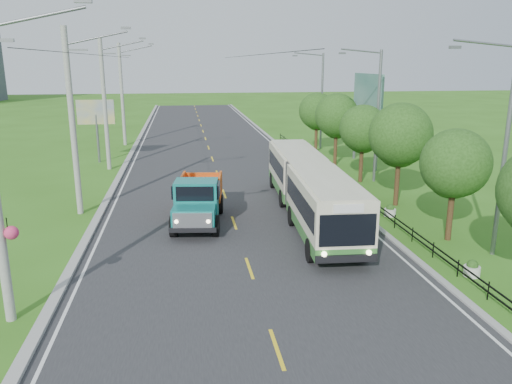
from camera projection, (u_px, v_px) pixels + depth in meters
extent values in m
plane|color=#336818|center=(249.00, 268.00, 20.42)|extent=(240.00, 240.00, 0.00)
cube|color=#28282B|center=(216.00, 168.00, 39.56)|extent=(14.00, 120.00, 0.02)
cube|color=#9E9E99|center=(122.00, 170.00, 38.51)|extent=(0.40, 120.00, 0.15)
cube|color=#9E9E99|center=(303.00, 165.00, 40.56)|extent=(0.30, 120.00, 0.10)
cube|color=silver|center=(130.00, 171.00, 38.61)|extent=(0.12, 120.00, 0.00)
cube|color=silver|center=(297.00, 166.00, 40.50)|extent=(0.12, 120.00, 0.00)
cube|color=yellow|center=(249.00, 268.00, 20.41)|extent=(0.12, 2.20, 0.00)
cube|color=black|center=(336.00, 178.00, 34.88)|extent=(0.04, 40.00, 0.60)
cube|color=slate|center=(83.00, 1.00, 14.30)|extent=(0.50, 0.18, 0.12)
sphere|color=#D83366|center=(11.00, 233.00, 15.66)|extent=(0.44, 0.44, 0.44)
cylinder|color=gray|center=(72.00, 124.00, 26.58)|extent=(0.32, 0.32, 10.00)
cube|color=slate|center=(76.00, 50.00, 25.69)|extent=(1.20, 0.10, 0.10)
cube|color=slate|center=(126.00, 28.00, 25.79)|extent=(0.50, 0.18, 0.12)
cylinder|color=gray|center=(105.00, 105.00, 38.07)|extent=(0.32, 0.32, 10.00)
cube|color=slate|center=(108.00, 54.00, 37.18)|extent=(1.20, 0.10, 0.10)
cube|color=slate|center=(142.00, 38.00, 37.27)|extent=(0.50, 0.18, 0.12)
cylinder|color=gray|center=(122.00, 95.00, 49.55)|extent=(0.32, 0.32, 10.00)
cube|color=slate|center=(125.00, 55.00, 48.66)|extent=(1.20, 0.10, 0.10)
cube|color=slate|center=(151.00, 44.00, 48.75)|extent=(0.50, 0.18, 0.12)
cylinder|color=#382314|center=(451.00, 210.00, 23.35)|extent=(0.28, 0.28, 2.97)
sphere|color=#1D4012|center=(455.00, 163.00, 22.79)|extent=(3.18, 3.18, 3.18)
sphere|color=#1D4012|center=(452.00, 174.00, 23.46)|extent=(2.33, 2.33, 2.33)
cylinder|color=#382314|center=(397.00, 177.00, 29.05)|extent=(0.28, 0.28, 3.36)
sphere|color=#1D4012|center=(400.00, 134.00, 28.41)|extent=(3.60, 3.60, 3.60)
sphere|color=#1D4012|center=(399.00, 145.00, 29.10)|extent=(2.64, 2.64, 2.64)
cylinder|color=#382314|center=(361.00, 161.00, 34.83)|extent=(0.28, 0.28, 3.02)
sphere|color=#1D4012|center=(363.00, 128.00, 34.26)|extent=(3.24, 3.24, 3.24)
sphere|color=#1D4012|center=(363.00, 136.00, 34.93)|extent=(2.38, 2.38, 2.38)
cylinder|color=#382314|center=(336.00, 145.00, 40.54)|extent=(0.28, 0.28, 3.25)
sphere|color=#1D4012|center=(337.00, 115.00, 39.93)|extent=(3.48, 3.48, 3.48)
sphere|color=#1D4012|center=(337.00, 123.00, 40.61)|extent=(2.55, 2.55, 2.55)
cylinder|color=#382314|center=(316.00, 136.00, 46.31)|extent=(0.28, 0.28, 3.08)
sphere|color=#1D4012|center=(317.00, 111.00, 45.72)|extent=(3.30, 3.30, 3.30)
sphere|color=#1D4012|center=(317.00, 117.00, 46.40)|extent=(2.42, 2.42, 2.42)
cylinder|color=slate|center=(505.00, 153.00, 20.82)|extent=(0.20, 0.20, 9.00)
cylinder|color=slate|center=(486.00, 43.00, 19.51)|extent=(2.80, 0.10, 0.34)
cube|color=slate|center=(455.00, 47.00, 19.36)|extent=(0.45, 0.16, 0.12)
cylinder|color=slate|center=(377.00, 117.00, 34.22)|extent=(0.20, 0.20, 9.00)
cylinder|color=slate|center=(361.00, 51.00, 32.90)|extent=(2.80, 0.10, 0.34)
cube|color=slate|center=(342.00, 53.00, 32.76)|extent=(0.45, 0.16, 0.12)
cylinder|color=slate|center=(322.00, 102.00, 47.61)|extent=(0.20, 0.20, 9.00)
cylinder|color=slate|center=(309.00, 54.00, 46.30)|extent=(2.80, 0.10, 0.34)
cube|color=slate|center=(295.00, 56.00, 46.15)|extent=(0.45, 0.16, 0.12)
cylinder|color=silver|center=(472.00, 271.00, 19.68)|extent=(0.64, 0.64, 0.40)
sphere|color=#1D4012|center=(472.00, 265.00, 19.62)|extent=(0.44, 0.44, 0.44)
cylinder|color=silver|center=(390.00, 212.00, 27.34)|extent=(0.64, 0.64, 0.40)
sphere|color=#1D4012|center=(390.00, 208.00, 27.27)|extent=(0.44, 0.44, 0.44)
cylinder|color=silver|center=(344.00, 179.00, 34.99)|extent=(0.64, 0.64, 0.40)
sphere|color=#1D4012|center=(344.00, 176.00, 34.93)|extent=(0.44, 0.44, 0.44)
cylinder|color=silver|center=(314.00, 158.00, 42.65)|extent=(0.64, 0.64, 0.40)
sphere|color=#1D4012|center=(314.00, 155.00, 42.58)|extent=(0.44, 0.44, 0.44)
cylinder|color=slate|center=(98.00, 139.00, 41.53)|extent=(0.20, 0.20, 4.00)
cube|color=yellow|center=(96.00, 112.00, 40.97)|extent=(3.00, 0.15, 2.00)
cylinder|color=slate|center=(377.00, 138.00, 38.29)|extent=(0.24, 0.24, 5.00)
cylinder|color=slate|center=(355.00, 130.00, 43.07)|extent=(0.24, 0.24, 5.00)
cube|color=#144C47|center=(368.00, 93.00, 39.84)|extent=(0.20, 6.00, 3.00)
cube|color=#32712D|center=(325.00, 226.00, 23.24)|extent=(2.91, 7.61, 0.55)
cube|color=beige|center=(326.00, 200.00, 22.93)|extent=(2.91, 7.61, 1.92)
cube|color=black|center=(326.00, 200.00, 22.93)|extent=(2.91, 7.01, 0.95)
cube|color=#32712D|center=(295.00, 184.00, 31.17)|extent=(2.88, 7.11, 0.55)
cube|color=beige|center=(296.00, 165.00, 30.86)|extent=(2.88, 7.11, 1.92)
cube|color=black|center=(296.00, 165.00, 30.85)|extent=(2.89, 6.51, 0.95)
cube|color=#4C4C4C|center=(308.00, 184.00, 27.08)|extent=(2.40, 1.13, 2.37)
cube|color=black|center=(348.00, 230.00, 19.35)|extent=(2.24, 0.19, 1.30)
cylinder|color=black|center=(311.00, 250.00, 20.95)|extent=(0.38, 1.05, 1.04)
cylinder|color=black|center=(363.00, 249.00, 21.15)|extent=(0.38, 1.05, 1.04)
cylinder|color=black|center=(292.00, 216.00, 25.66)|extent=(0.38, 1.05, 1.04)
cylinder|color=black|center=(335.00, 215.00, 25.86)|extent=(0.38, 1.05, 1.04)
cylinder|color=black|center=(283.00, 198.00, 28.93)|extent=(0.38, 1.05, 1.04)
cylinder|color=black|center=(321.00, 198.00, 29.13)|extent=(0.38, 1.05, 1.04)
cylinder|color=black|center=(273.00, 180.00, 33.35)|extent=(0.38, 1.05, 1.04)
cylinder|color=black|center=(306.00, 180.00, 33.55)|extent=(0.38, 1.05, 1.04)
cube|color=#147872|center=(194.00, 217.00, 23.72)|extent=(2.17, 1.59, 0.96)
cube|color=#147872|center=(197.00, 199.00, 24.99)|extent=(2.29, 1.80, 1.92)
cube|color=black|center=(196.00, 190.00, 24.87)|extent=(2.46, 1.54, 0.67)
cube|color=black|center=(199.00, 212.00, 25.96)|extent=(1.70, 5.83, 0.24)
cube|color=#EA5B16|center=(201.00, 187.00, 27.30)|extent=(2.56, 3.14, 1.25)
cylinder|color=black|center=(174.00, 226.00, 24.02)|extent=(0.47, 1.09, 1.06)
cylinder|color=black|center=(216.00, 226.00, 24.06)|extent=(0.47, 1.09, 1.06)
cylinder|color=black|center=(184.00, 204.00, 27.73)|extent=(0.47, 1.09, 1.06)
cylinder|color=black|center=(220.00, 204.00, 27.77)|extent=(0.47, 1.09, 1.06)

